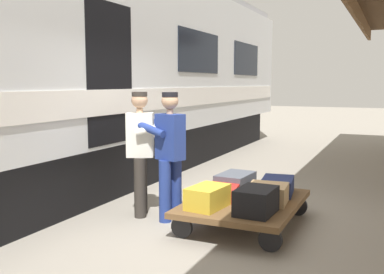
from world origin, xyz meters
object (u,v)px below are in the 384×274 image
at_px(suitcase_black_hardshell, 256,201).
at_px(porter_by_door, 142,149).
at_px(luggage_cart, 244,204).
at_px(train_car, 30,67).
at_px(suitcase_tan_vintage, 268,194).
at_px(suitcase_navy_fabric, 277,186).
at_px(suitcase_slate_roller, 235,181).
at_px(suitcase_yellow_case, 208,197).
at_px(suitcase_red_plastic, 223,192).
at_px(porter_in_overalls, 169,151).

distance_m(suitcase_black_hardshell, porter_by_door, 1.82).
bearing_deg(suitcase_black_hardshell, luggage_cart, -59.52).
distance_m(train_car, luggage_cart, 3.94).
xyz_separation_m(suitcase_tan_vintage, suitcase_navy_fabric, (0.00, -0.51, -0.01)).
bearing_deg(suitcase_slate_roller, suitcase_yellow_case, 90.00).
xyz_separation_m(train_car, suitcase_black_hardshell, (-3.81, 0.52, -1.58)).
bearing_deg(suitcase_yellow_case, suitcase_red_plastic, -90.00).
distance_m(luggage_cart, suitcase_navy_fabric, 0.61).
relative_size(suitcase_yellow_case, porter_by_door, 0.32).
relative_size(suitcase_navy_fabric, porter_in_overalls, 0.34).
bearing_deg(train_car, suitcase_navy_fabric, -172.62).
relative_size(luggage_cart, porter_in_overalls, 1.09).
bearing_deg(luggage_cart, suitcase_tan_vintage, 180.00).
bearing_deg(porter_by_door, suitcase_red_plastic, -173.21).
bearing_deg(suitcase_red_plastic, suitcase_tan_vintage, 180.00).
xyz_separation_m(luggage_cart, porter_by_door, (1.43, 0.13, 0.64)).
relative_size(suitcase_black_hardshell, suitcase_red_plastic, 0.91).
bearing_deg(luggage_cart, train_car, -0.24).
distance_m(train_car, suitcase_black_hardshell, 4.16).
xyz_separation_m(suitcase_yellow_case, porter_by_door, (1.13, -0.37, 0.46)).
xyz_separation_m(suitcase_slate_roller, porter_by_door, (1.13, 0.64, 0.48)).
height_order(train_car, suitcase_red_plastic, train_car).
xyz_separation_m(train_car, porter_by_door, (-2.08, 0.15, -1.14)).
xyz_separation_m(suitcase_red_plastic, suitcase_navy_fabric, (-0.60, -0.51, 0.03)).
relative_size(train_car, luggage_cart, 9.80).
xyz_separation_m(suitcase_black_hardshell, porter_by_door, (1.73, -0.37, 0.44)).
distance_m(suitcase_yellow_case, porter_in_overalls, 0.90).
distance_m(suitcase_yellow_case, porter_by_door, 1.28).
bearing_deg(train_car, suitcase_yellow_case, 170.75).
relative_size(suitcase_red_plastic, suitcase_navy_fabric, 1.00).
bearing_deg(train_car, suitcase_red_plastic, 179.74).
height_order(suitcase_slate_roller, suitcase_yellow_case, suitcase_yellow_case).
bearing_deg(suitcase_red_plastic, suitcase_black_hardshell, 139.65).
bearing_deg(suitcase_tan_vintage, porter_in_overalls, 7.49).
xyz_separation_m(suitcase_slate_roller, suitcase_red_plastic, (0.00, 0.51, -0.03)).
distance_m(luggage_cart, suitcase_yellow_case, 0.62).
height_order(train_car, suitcase_yellow_case, train_car).
bearing_deg(suitcase_navy_fabric, suitcase_tan_vintage, 90.00).
relative_size(suitcase_slate_roller, porter_by_door, 0.36).
bearing_deg(suitcase_navy_fabric, train_car, 7.38).
height_order(porter_in_overalls, porter_by_door, same).
distance_m(suitcase_tan_vintage, porter_by_door, 1.80).
relative_size(luggage_cart, suitcase_yellow_case, 3.36).
height_order(luggage_cart, suitcase_slate_roller, suitcase_slate_roller).
distance_m(suitcase_red_plastic, porter_in_overalls, 0.88).
distance_m(suitcase_slate_roller, suitcase_black_hardshell, 1.18).
distance_m(suitcase_red_plastic, porter_by_door, 1.25).
distance_m(luggage_cart, suitcase_red_plastic, 0.33).
xyz_separation_m(suitcase_slate_roller, suitcase_tan_vintage, (-0.60, 0.51, 0.00)).
bearing_deg(porter_in_overalls, suitcase_black_hardshell, 165.27).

